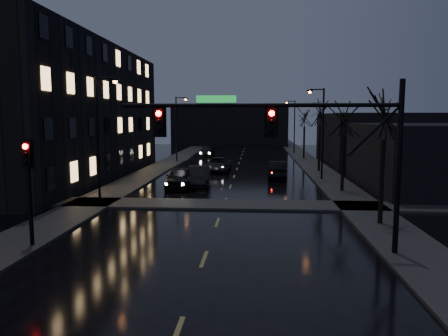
% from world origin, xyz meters
% --- Properties ---
extents(sidewalk_left, '(3.00, 140.00, 0.12)m').
position_xyz_m(sidewalk_left, '(-8.50, 35.00, 0.06)').
color(sidewalk_left, '#2D2D2B').
rests_on(sidewalk_left, ground).
extents(sidewalk_right, '(3.00, 140.00, 0.12)m').
position_xyz_m(sidewalk_right, '(8.50, 35.00, 0.06)').
color(sidewalk_right, '#2D2D2B').
rests_on(sidewalk_right, ground).
extents(sidewalk_cross, '(40.00, 3.00, 0.12)m').
position_xyz_m(sidewalk_cross, '(0.00, 18.50, 0.06)').
color(sidewalk_cross, '#2D2D2B').
rests_on(sidewalk_cross, ground).
extents(apartment_block, '(12.00, 30.00, 12.00)m').
position_xyz_m(apartment_block, '(-16.50, 30.00, 6.00)').
color(apartment_block, black).
rests_on(apartment_block, ground).
extents(commercial_right_near, '(10.00, 14.00, 5.00)m').
position_xyz_m(commercial_right_near, '(15.50, 26.00, 2.50)').
color(commercial_right_near, black).
rests_on(commercial_right_near, ground).
extents(commercial_right_far, '(12.00, 18.00, 6.00)m').
position_xyz_m(commercial_right_far, '(17.00, 48.00, 3.00)').
color(commercial_right_far, black).
rests_on(commercial_right_far, ground).
extents(far_block, '(22.00, 10.00, 8.00)m').
position_xyz_m(far_block, '(-3.00, 78.00, 4.00)').
color(far_block, black).
rests_on(far_block, ground).
extents(signal_mast, '(11.11, 0.41, 7.00)m').
position_xyz_m(signal_mast, '(3.85, 9.00, 4.87)').
color(signal_mast, black).
rests_on(signal_mast, ground).
extents(signal_pole_left, '(0.35, 0.41, 4.53)m').
position_xyz_m(signal_pole_left, '(-7.50, 8.99, 3.01)').
color(signal_pole_left, black).
rests_on(signal_pole_left, ground).
extents(tree_near, '(3.52, 3.52, 8.08)m').
position_xyz_m(tree_near, '(8.40, 14.00, 6.22)').
color(tree_near, black).
rests_on(tree_near, ground).
extents(tree_mid_a, '(3.30, 3.30, 7.58)m').
position_xyz_m(tree_mid_a, '(8.40, 24.00, 5.83)').
color(tree_mid_a, black).
rests_on(tree_mid_a, ground).
extents(tree_mid_b, '(3.74, 3.74, 8.59)m').
position_xyz_m(tree_mid_b, '(8.40, 36.00, 6.61)').
color(tree_mid_b, black).
rests_on(tree_mid_b, ground).
extents(tree_far, '(3.43, 3.43, 7.88)m').
position_xyz_m(tree_far, '(8.40, 50.00, 6.06)').
color(tree_far, black).
rests_on(tree_far, ground).
extents(streetlight_l_near, '(1.53, 0.28, 8.00)m').
position_xyz_m(streetlight_l_near, '(-7.58, 18.00, 4.77)').
color(streetlight_l_near, black).
rests_on(streetlight_l_near, ground).
extents(streetlight_l_far, '(1.53, 0.28, 8.00)m').
position_xyz_m(streetlight_l_far, '(-7.58, 45.00, 4.77)').
color(streetlight_l_far, black).
rests_on(streetlight_l_far, ground).
extents(streetlight_r_mid, '(1.53, 0.28, 8.00)m').
position_xyz_m(streetlight_r_mid, '(7.58, 30.00, 4.77)').
color(streetlight_r_mid, black).
rests_on(streetlight_r_mid, ground).
extents(streetlight_r_far, '(1.53, 0.28, 8.00)m').
position_xyz_m(streetlight_r_far, '(7.58, 58.00, 4.77)').
color(streetlight_r_far, black).
rests_on(streetlight_r_far, ground).
extents(oncoming_car_a, '(2.25, 5.01, 1.67)m').
position_xyz_m(oncoming_car_a, '(-3.92, 24.97, 0.84)').
color(oncoming_car_a, black).
rests_on(oncoming_car_a, ground).
extents(oncoming_car_b, '(2.00, 4.98, 1.61)m').
position_xyz_m(oncoming_car_b, '(-2.49, 25.91, 0.81)').
color(oncoming_car_b, black).
rests_on(oncoming_car_b, ground).
extents(oncoming_car_c, '(2.41, 5.21, 1.45)m').
position_xyz_m(oncoming_car_c, '(-1.80, 35.70, 0.72)').
color(oncoming_car_c, black).
rests_on(oncoming_car_c, ground).
extents(oncoming_car_d, '(2.01, 4.84, 1.40)m').
position_xyz_m(oncoming_car_d, '(-4.92, 52.91, 0.70)').
color(oncoming_car_d, black).
rests_on(oncoming_car_d, ground).
extents(lead_car, '(1.90, 4.82, 1.56)m').
position_xyz_m(lead_car, '(4.00, 31.26, 0.78)').
color(lead_car, black).
rests_on(lead_car, ground).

